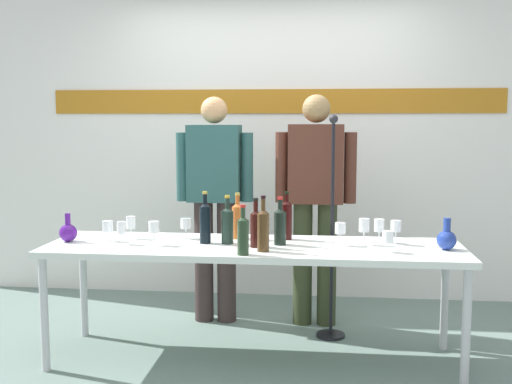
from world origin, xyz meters
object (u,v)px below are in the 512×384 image
at_px(presenter_right, 315,195).
at_px(wine_glass_right_4, 379,226).
at_px(wine_bottle_4, 256,227).
at_px(wine_glass_right_1, 364,226).
at_px(decanter_blue_right, 447,239).
at_px(wine_bottle_3, 227,224).
at_px(wine_glass_left_0, 108,227).
at_px(wine_bottle_5, 280,225).
at_px(wine_glass_right_2, 340,229).
at_px(wine_bottle_7, 243,234).
at_px(wine_glass_right_3, 396,227).
at_px(display_table, 253,253).
at_px(wine_glass_left_2, 154,228).
at_px(wine_glass_right_0, 388,237).
at_px(microphone_stand, 332,264).
at_px(wine_bottle_2, 205,221).
at_px(presenter_left, 215,196).
at_px(wine_glass_left_3, 186,224).
at_px(wine_glass_left_1, 131,223).
at_px(wine_bottle_1, 287,219).
at_px(wine_bottle_0, 263,228).
at_px(wine_bottle_6, 238,219).
at_px(wine_glass_left_4, 121,228).
at_px(decanter_blue_left, 68,232).

height_order(presenter_right, wine_glass_right_4, presenter_right).
distance_m(wine_bottle_4, wine_glass_right_1, 0.67).
bearing_deg(decanter_blue_right, wine_bottle_3, 178.01).
relative_size(presenter_right, wine_glass_left_0, 12.98).
relative_size(wine_bottle_5, wine_glass_right_2, 2.10).
bearing_deg(wine_glass_left_0, wine_bottle_7, -19.19).
relative_size(wine_glass_left_0, wine_glass_right_3, 0.86).
distance_m(display_table, wine_glass_right_2, 0.56).
bearing_deg(wine_glass_left_2, presenter_right, 39.78).
relative_size(wine_glass_right_0, microphone_stand, 0.08).
bearing_deg(wine_bottle_2, presenter_left, 95.14).
height_order(wine_glass_left_2, wine_glass_left_3, wine_glass_left_2).
relative_size(wine_bottle_3, wine_glass_left_1, 2.07).
relative_size(decanter_blue_right, wine_glass_left_1, 1.31).
xyz_separation_m(wine_glass_left_3, wine_glass_right_1, (1.14, -0.08, 0.02)).
bearing_deg(wine_glass_right_1, wine_glass_left_0, -178.19).
relative_size(wine_bottle_5, microphone_stand, 0.19).
height_order(wine_glass_right_3, microphone_stand, microphone_stand).
bearing_deg(wine_bottle_7, decanter_blue_right, 12.77).
bearing_deg(wine_bottle_5, wine_glass_right_2, 2.55).
distance_m(wine_bottle_1, wine_glass_right_0, 0.70).
height_order(wine_bottle_0, wine_glass_left_2, wine_bottle_0).
bearing_deg(wine_bottle_6, wine_glass_left_2, -150.44).
xyz_separation_m(wine_glass_left_1, wine_glass_left_4, (-0.00, -0.19, -0.00)).
relative_size(presenter_left, wine_glass_right_4, 11.31).
relative_size(wine_glass_left_3, wine_glass_right_3, 0.89).
bearing_deg(wine_bottle_4, wine_glass_left_4, 180.00).
bearing_deg(wine_glass_right_1, decanter_blue_left, -176.94).
bearing_deg(wine_bottle_0, wine_glass_left_2, 171.00).
xyz_separation_m(wine_glass_left_3, microphone_stand, (0.95, 0.32, -0.32)).
distance_m(display_table, decanter_blue_left, 1.19).
distance_m(wine_bottle_7, wine_glass_left_3, 0.62).
bearing_deg(wine_glass_left_0, wine_bottle_1, 8.99).
bearing_deg(wine_bottle_7, microphone_stand, 56.05).
relative_size(wine_bottle_2, wine_glass_left_1, 2.23).
height_order(presenter_right, wine_glass_left_3, presenter_right).
xyz_separation_m(presenter_right, wine_glass_left_1, (-1.19, -0.62, -0.12)).
xyz_separation_m(wine_bottle_4, wine_glass_left_1, (-0.84, 0.19, -0.02)).
bearing_deg(wine_glass_left_3, presenter_left, 81.41).
bearing_deg(wine_bottle_3, wine_glass_left_1, 171.46).
xyz_separation_m(wine_glass_left_1, wine_glass_right_4, (1.60, 0.05, 0.00)).
relative_size(wine_glass_left_3, wine_glass_right_1, 0.81).
bearing_deg(wine_glass_left_1, wine_glass_left_2, -42.99).
height_order(wine_bottle_3, wine_bottle_6, wine_bottle_3).
bearing_deg(presenter_left, wine_bottle_3, -74.07).
distance_m(wine_bottle_0, wine_bottle_1, 0.40).
bearing_deg(wine_bottle_4, wine_glass_right_4, 17.38).
height_order(presenter_left, wine_glass_left_3, presenter_left).
bearing_deg(wine_bottle_4, microphone_stand, 49.24).
height_order(wine_glass_left_2, wine_glass_left_4, wine_glass_left_2).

